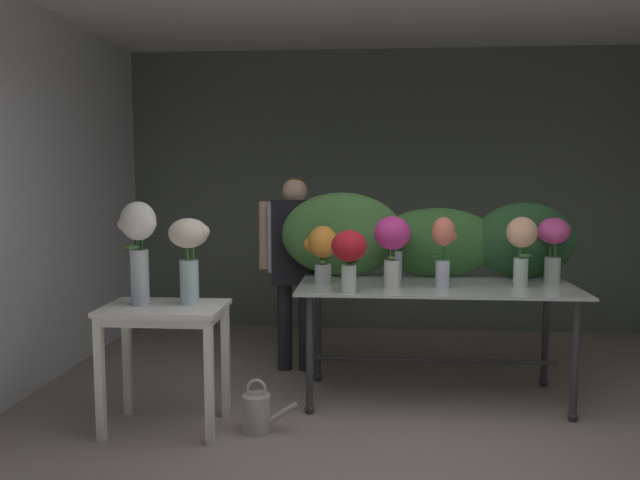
% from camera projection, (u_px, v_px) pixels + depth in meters
% --- Properties ---
extents(ground_plane, '(8.18, 8.18, 0.00)m').
position_uv_depth(ground_plane, '(392.00, 385.00, 4.84)').
color(ground_plane, gray).
extents(wall_back, '(5.46, 0.12, 2.88)m').
position_uv_depth(wall_back, '(387.00, 192.00, 6.53)').
color(wall_back, slate).
rests_on(wall_back, ground).
extents(wall_left, '(0.12, 3.84, 2.88)m').
position_uv_depth(wall_left, '(43.00, 197.00, 4.90)').
color(wall_left, silver).
rests_on(wall_left, ground).
extents(display_table_glass, '(1.94, 0.89, 0.84)m').
position_uv_depth(display_table_glass, '(435.00, 302.00, 4.48)').
color(display_table_glass, silver).
rests_on(display_table_glass, ground).
extents(side_table_white, '(0.75, 0.51, 0.80)m').
position_uv_depth(side_table_white, '(165.00, 324.00, 3.95)').
color(side_table_white, white).
rests_on(side_table_white, ground).
extents(florist, '(0.59, 0.24, 1.60)m').
position_uv_depth(florist, '(295.00, 252.00, 5.13)').
color(florist, '#232328').
rests_on(florist, ground).
extents(foliage_backdrop, '(2.20, 0.29, 0.64)m').
position_uv_depth(foliage_backdrop, '(424.00, 239.00, 4.76)').
color(foliage_backdrop, '#477F3D').
rests_on(foliage_backdrop, display_table_glass).
extents(vase_sunset_peonies, '(0.24, 0.21, 0.42)m').
position_uv_depth(vase_sunset_peonies, '(322.00, 249.00, 4.45)').
color(vase_sunset_peonies, silver).
rests_on(vase_sunset_peonies, display_table_glass).
extents(vase_peach_freesia, '(0.21, 0.21, 0.49)m').
position_uv_depth(vase_peach_freesia, '(522.00, 242.00, 4.34)').
color(vase_peach_freesia, silver).
rests_on(vase_peach_freesia, display_table_glass).
extents(vase_magenta_lilies, '(0.25, 0.25, 0.49)m').
position_uv_depth(vase_magenta_lilies, '(392.00, 241.00, 4.28)').
color(vase_magenta_lilies, silver).
rests_on(vase_magenta_lilies, display_table_glass).
extents(vase_coral_roses, '(0.17, 0.16, 0.49)m').
position_uv_depth(vase_coral_roses, '(443.00, 246.00, 4.31)').
color(vase_coral_roses, silver).
rests_on(vase_coral_roses, display_table_glass).
extents(vase_fuchsia_hydrangea, '(0.23, 0.23, 0.47)m').
position_uv_depth(vase_fuchsia_hydrangea, '(553.00, 240.00, 4.52)').
color(vase_fuchsia_hydrangea, silver).
rests_on(vase_fuchsia_hydrangea, display_table_glass).
extents(vase_crimson_snapdragons, '(0.23, 0.23, 0.41)m').
position_uv_depth(vase_crimson_snapdragons, '(349.00, 252.00, 4.13)').
color(vase_crimson_snapdragons, silver).
rests_on(vase_crimson_snapdragons, display_table_glass).
extents(vase_rosy_tulips, '(0.22, 0.22, 0.44)m').
position_uv_depth(vase_rosy_tulips, '(395.00, 242.00, 4.59)').
color(vase_rosy_tulips, silver).
rests_on(vase_rosy_tulips, display_table_glass).
extents(vase_white_roses_tall, '(0.24, 0.22, 0.65)m').
position_uv_depth(vase_white_roses_tall, '(139.00, 242.00, 3.91)').
color(vase_white_roses_tall, silver).
rests_on(vase_white_roses_tall, side_table_white).
extents(vase_cream_lisianthus_tall, '(0.26, 0.25, 0.55)m').
position_uv_depth(vase_cream_lisianthus_tall, '(189.00, 250.00, 3.94)').
color(vase_cream_lisianthus_tall, silver).
rests_on(vase_cream_lisianthus_tall, side_table_white).
extents(watering_can, '(0.35, 0.18, 0.34)m').
position_uv_depth(watering_can, '(257.00, 412.00, 3.95)').
color(watering_can, '#B7B2A8').
rests_on(watering_can, ground).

